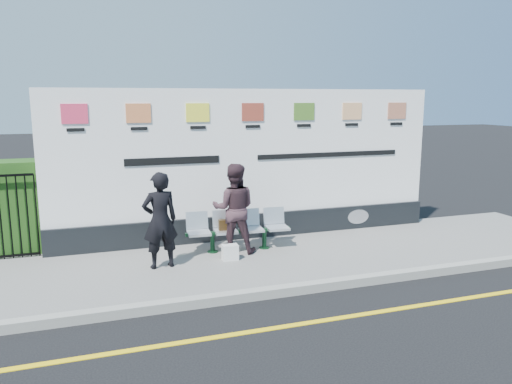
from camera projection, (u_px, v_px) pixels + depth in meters
ground at (306, 323)px, 6.61m from camera, size 80.00×80.00×0.00m
pavement at (249, 262)px, 8.93m from camera, size 14.00×3.00×0.12m
kerb at (279, 291)px, 7.53m from camera, size 14.00×0.18×0.14m
yellow_line at (306, 323)px, 6.61m from camera, size 14.00×0.10×0.01m
billboard at (252, 174)px, 10.09m from camera, size 8.00×0.30×3.00m
bench at (239, 240)px, 9.37m from camera, size 1.94×0.64×0.41m
woman_left at (160, 220)px, 8.31m from camera, size 0.65×0.47×1.63m
woman_right at (234, 208)px, 9.13m from camera, size 0.96×0.85×1.66m
handbag_brown at (226, 225)px, 9.25m from camera, size 0.26×0.12×0.20m
carrier_bag_white at (230, 252)px, 8.80m from camera, size 0.28×0.17×0.28m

